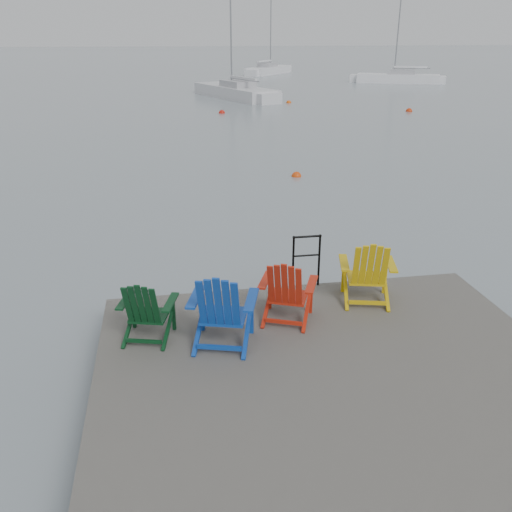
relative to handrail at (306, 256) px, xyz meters
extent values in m
plane|color=slate|center=(-0.25, -2.45, -1.04)|extent=(400.00, 400.00, 0.00)
cube|color=#2F2D2A|center=(-0.25, -2.45, -0.64)|extent=(6.00, 5.00, 0.20)
cylinder|color=black|center=(-2.95, -0.25, -1.34)|extent=(0.26, 0.26, 1.20)
cylinder|color=black|center=(-0.25, -0.25, -1.34)|extent=(0.26, 0.26, 1.20)
cylinder|color=black|center=(2.45, -0.25, -1.34)|extent=(0.26, 0.26, 1.20)
cylinder|color=black|center=(-0.22, 0.00, -0.09)|extent=(0.04, 0.04, 0.90)
cylinder|color=black|center=(0.22, 0.00, -0.09)|extent=(0.04, 0.04, 0.90)
cylinder|color=black|center=(0.00, 0.00, 0.34)|extent=(0.48, 0.04, 0.04)
cylinder|color=black|center=(0.00, 0.00, 0.01)|extent=(0.44, 0.03, 0.03)
cube|color=black|center=(-2.54, -1.17, -0.24)|extent=(0.59, 0.56, 0.04)
cube|color=black|center=(-2.78, -0.92, -0.28)|extent=(0.06, 0.06, 0.52)
cube|color=black|center=(-2.21, -1.07, -0.28)|extent=(0.06, 0.06, 0.52)
cube|color=black|center=(-2.85, -1.10, -0.01)|extent=(0.26, 0.58, 0.03)
cube|color=black|center=(-2.24, -1.27, -0.01)|extent=(0.26, 0.58, 0.03)
cube|color=black|center=(-2.62, -1.46, 0.07)|extent=(0.50, 0.35, 0.64)
cube|color=#0E3A9A|center=(-1.54, -1.47, -0.18)|extent=(0.72, 0.67, 0.04)
cube|color=#0E3A9A|center=(-1.81, -1.16, -0.23)|extent=(0.07, 0.07, 0.63)
cube|color=#0E3A9A|center=(-1.14, -1.36, -0.23)|extent=(0.07, 0.07, 0.63)
cube|color=#0E3A9A|center=(-1.91, -1.38, 0.10)|extent=(0.32, 0.69, 0.03)
cube|color=#0E3A9A|center=(-1.18, -1.60, 0.10)|extent=(0.32, 0.69, 0.03)
cube|color=#0E3A9A|center=(-1.64, -1.82, 0.19)|extent=(0.61, 0.43, 0.77)
cube|color=#B4200D|center=(-0.53, -0.98, -0.22)|extent=(0.67, 0.64, 0.04)
cube|color=#B4200D|center=(-0.74, -0.68, -0.26)|extent=(0.06, 0.06, 0.56)
cube|color=#B4200D|center=(-0.16, -0.92, -0.26)|extent=(0.06, 0.06, 0.56)
cube|color=#B4200D|center=(-0.85, -0.87, 0.03)|extent=(0.34, 0.61, 0.03)
cube|color=#B4200D|center=(-0.22, -1.13, 0.03)|extent=(0.34, 0.61, 0.03)
cube|color=#B4200D|center=(-0.65, -1.28, 0.12)|extent=(0.55, 0.43, 0.69)
cube|color=#C7A20B|center=(0.82, -0.59, -0.20)|extent=(0.67, 0.62, 0.04)
cube|color=#C7A20B|center=(0.55, -0.31, -0.24)|extent=(0.06, 0.06, 0.59)
cube|color=#C7A20B|center=(1.19, -0.47, -0.24)|extent=(0.06, 0.06, 0.59)
cube|color=#C7A20B|center=(0.47, -0.53, 0.07)|extent=(0.28, 0.66, 0.03)
cube|color=#C7A20B|center=(1.16, -0.70, 0.07)|extent=(0.28, 0.66, 0.03)
cube|color=#C7A20B|center=(0.74, -0.93, 0.16)|extent=(0.57, 0.39, 0.73)
cube|color=silver|center=(3.31, 33.03, -0.79)|extent=(5.40, 9.17, 1.10)
cube|color=#9E9EA3|center=(3.47, 32.62, -0.09)|extent=(2.49, 3.09, 0.55)
cylinder|color=gray|center=(3.15, 33.45, 5.34)|extent=(0.12, 0.12, 11.17)
cube|color=white|center=(10.52, 56.76, -0.79)|extent=(6.61, 7.92, 1.10)
cube|color=#9E9EA3|center=(10.27, 56.43, -0.09)|extent=(2.68, 2.88, 0.55)
cylinder|color=gray|center=(10.76, 57.09, 4.92)|extent=(0.12, 0.12, 10.31)
cube|color=white|center=(20.24, 42.78, -0.79)|extent=(7.69, 4.96, 1.10)
cube|color=#9E9EA3|center=(20.58, 42.62, -0.09)|extent=(2.64, 2.20, 0.55)
cylinder|color=gray|center=(19.90, 42.94, 4.49)|extent=(0.12, 0.12, 9.45)
sphere|color=#D33F0C|center=(2.13, 9.23, -1.04)|extent=(0.32, 0.32, 0.32)
sphere|color=#B9160A|center=(1.41, 24.88, -1.04)|extent=(0.37, 0.37, 0.37)
sphere|color=#BA2D0A|center=(12.71, 23.69, -1.04)|extent=(0.39, 0.39, 0.39)
sphere|color=#E0500D|center=(6.48, 29.17, -1.04)|extent=(0.34, 0.34, 0.34)
camera|label=1|loc=(-2.22, -7.94, 3.39)|focal=38.00mm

